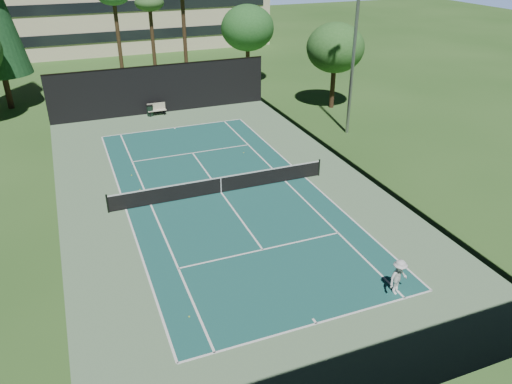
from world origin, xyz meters
TOP-DOWN VIEW (x-y plane):
  - ground at (0.00, 0.00)m, footprint 160.00×160.00m
  - apron_slab at (0.00, 0.00)m, footprint 18.00×32.00m
  - court_surface at (0.00, 0.00)m, footprint 10.97×23.77m
  - court_lines at (0.00, 0.00)m, footprint 11.07×23.87m
  - tennis_net at (0.00, 0.00)m, footprint 12.90×0.10m
  - fence at (0.00, 0.06)m, footprint 18.04×32.05m
  - player at (4.01, -11.43)m, footprint 1.18×0.89m
  - tennis_ball_a at (-4.48, -9.70)m, footprint 0.07×0.07m
  - tennis_ball_b at (-4.49, 4.27)m, footprint 0.07×0.07m
  - tennis_ball_c at (3.29, 5.13)m, footprint 0.07×0.07m
  - tennis_ball_d at (-4.35, 2.11)m, footprint 0.06×0.06m
  - park_bench at (-0.60, 15.43)m, footprint 1.50×0.45m
  - trash_bin at (-1.16, 15.46)m, footprint 0.56×0.56m
  - palm_a at (-2.00, 24.00)m, footprint 2.80×2.80m
  - palm_b at (1.50, 26.00)m, footprint 2.80×2.80m
  - decid_tree_a at (10.00, 22.00)m, footprint 5.12×5.12m
  - decid_tree_b at (14.00, 12.00)m, footprint 4.80×4.80m
  - campus_building at (0.00, 45.98)m, footprint 40.50×12.50m
  - light_pole at (12.00, 6.00)m, footprint 0.90×0.25m

SIDE VIEW (x-z plane):
  - ground at x=0.00m, z-range 0.00..0.00m
  - apron_slab at x=0.00m, z-range 0.00..0.01m
  - court_surface at x=0.00m, z-range 0.01..0.02m
  - court_lines at x=0.00m, z-range 0.02..0.02m
  - tennis_ball_d at x=-4.35m, z-range 0.00..0.06m
  - tennis_ball_a at x=-4.48m, z-range 0.00..0.07m
  - tennis_ball_c at x=3.29m, z-range 0.00..0.07m
  - tennis_ball_b at x=-4.49m, z-range 0.00..0.07m
  - trash_bin at x=-1.16m, z-range 0.01..0.95m
  - park_bench at x=-0.60m, z-range 0.03..1.06m
  - tennis_net at x=0.00m, z-range 0.01..1.11m
  - player at x=4.01m, z-range 0.00..1.63m
  - fence at x=0.00m, z-range -0.01..4.02m
  - campus_building at x=0.00m, z-range 0.06..8.36m
  - decid_tree_b at x=14.00m, z-range 1.51..8.65m
  - decid_tree_a at x=10.00m, z-range 1.61..9.23m
  - light_pole at x=12.00m, z-range 0.35..12.57m
  - palm_b at x=1.50m, z-range 3.15..11.57m
  - palm_a at x=-2.00m, z-range 3.53..12.85m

